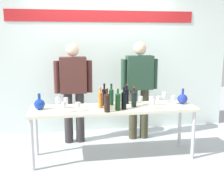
# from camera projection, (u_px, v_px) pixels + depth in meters

# --- Properties ---
(ground_plane) EXTENTS (10.00, 10.00, 0.00)m
(ground_plane) POSITION_uv_depth(u_px,v_px,m) (114.00, 157.00, 3.93)
(ground_plane) COLOR #B0B7C0
(back_wall) EXTENTS (4.74, 0.11, 3.00)m
(back_wall) POSITION_uv_depth(u_px,v_px,m) (103.00, 50.00, 4.86)
(back_wall) COLOR white
(back_wall) RESTS_ON ground
(display_table) EXTENTS (2.34, 0.57, 0.75)m
(display_table) POSITION_uv_depth(u_px,v_px,m) (114.00, 112.00, 3.80)
(display_table) COLOR silver
(display_table) RESTS_ON ground
(decanter_blue_left) EXTENTS (0.15, 0.15, 0.23)m
(decanter_blue_left) POSITION_uv_depth(u_px,v_px,m) (39.00, 104.00, 3.66)
(decanter_blue_left) COLOR #15359E
(decanter_blue_left) RESTS_ON display_table
(decanter_blue_right) EXTENTS (0.15, 0.15, 0.23)m
(decanter_blue_right) POSITION_uv_depth(u_px,v_px,m) (182.00, 99.00, 3.98)
(decanter_blue_right) COLOR #2031A2
(decanter_blue_right) RESTS_ON display_table
(presenter_left) EXTENTS (0.61, 0.22, 1.64)m
(presenter_left) POSITION_uv_depth(u_px,v_px,m) (73.00, 87.00, 4.33)
(presenter_left) COLOR #302C2D
(presenter_left) RESTS_ON ground
(presenter_right) EXTENTS (0.63, 0.22, 1.66)m
(presenter_right) POSITION_uv_depth(u_px,v_px,m) (139.00, 84.00, 4.50)
(presenter_right) COLOR #3C3A28
(presenter_right) RESTS_ON ground
(wine_bottle_0) EXTENTS (0.07, 0.07, 0.29)m
(wine_bottle_0) POSITION_uv_depth(u_px,v_px,m) (134.00, 98.00, 3.80)
(wine_bottle_0) COLOR black
(wine_bottle_0) RESTS_ON display_table
(wine_bottle_1) EXTENTS (0.07, 0.07, 0.30)m
(wine_bottle_1) POSITION_uv_depth(u_px,v_px,m) (101.00, 99.00, 3.73)
(wine_bottle_1) COLOR orange
(wine_bottle_1) RESTS_ON display_table
(wine_bottle_2) EXTENTS (0.07, 0.07, 0.31)m
(wine_bottle_2) POSITION_uv_depth(u_px,v_px,m) (124.00, 99.00, 3.67)
(wine_bottle_2) COLOR black
(wine_bottle_2) RESTS_ON display_table
(wine_bottle_3) EXTENTS (0.07, 0.07, 0.30)m
(wine_bottle_3) POSITION_uv_depth(u_px,v_px,m) (106.00, 101.00, 3.65)
(wine_bottle_3) COLOR black
(wine_bottle_3) RESTS_ON display_table
(wine_bottle_4) EXTENTS (0.07, 0.07, 0.31)m
(wine_bottle_4) POSITION_uv_depth(u_px,v_px,m) (118.00, 101.00, 3.62)
(wine_bottle_4) COLOR #153E16
(wine_bottle_4) RESTS_ON display_table
(wine_bottle_5) EXTENTS (0.07, 0.07, 0.29)m
(wine_bottle_5) POSITION_uv_depth(u_px,v_px,m) (127.00, 95.00, 3.97)
(wine_bottle_5) COLOR black
(wine_bottle_5) RESTS_ON display_table
(wine_bottle_6) EXTENTS (0.08, 0.08, 0.33)m
(wine_bottle_6) POSITION_uv_depth(u_px,v_px,m) (107.00, 102.00, 3.53)
(wine_bottle_6) COLOR black
(wine_bottle_6) RESTS_ON display_table
(wine_bottle_7) EXTENTS (0.07, 0.07, 0.32)m
(wine_bottle_7) POSITION_uv_depth(u_px,v_px,m) (104.00, 96.00, 3.86)
(wine_bottle_7) COLOR black
(wine_bottle_7) RESTS_ON display_table
(wine_bottle_8) EXTENTS (0.07, 0.07, 0.31)m
(wine_bottle_8) POSITION_uv_depth(u_px,v_px,m) (111.00, 96.00, 3.89)
(wine_bottle_8) COLOR #144022
(wine_bottle_8) RESTS_ON display_table
(wine_glass_left_0) EXTENTS (0.06, 0.06, 0.15)m
(wine_glass_left_0) POSITION_uv_depth(u_px,v_px,m) (64.00, 105.00, 3.48)
(wine_glass_left_0) COLOR white
(wine_glass_left_0) RESTS_ON display_table
(wine_glass_left_1) EXTENTS (0.06, 0.06, 0.15)m
(wine_glass_left_1) POSITION_uv_depth(u_px,v_px,m) (66.00, 101.00, 3.72)
(wine_glass_left_1) COLOR white
(wine_glass_left_1) RESTS_ON display_table
(wine_glass_left_2) EXTENTS (0.07, 0.07, 0.16)m
(wine_glass_left_2) POSITION_uv_depth(u_px,v_px,m) (58.00, 100.00, 3.72)
(wine_glass_left_2) COLOR white
(wine_glass_left_2) RESTS_ON display_table
(wine_glass_left_3) EXTENTS (0.07, 0.07, 0.13)m
(wine_glass_left_3) POSITION_uv_depth(u_px,v_px,m) (78.00, 105.00, 3.54)
(wine_glass_left_3) COLOR white
(wine_glass_left_3) RESTS_ON display_table
(wine_glass_right_0) EXTENTS (0.06, 0.06, 0.14)m
(wine_glass_right_0) POSITION_uv_depth(u_px,v_px,m) (153.00, 102.00, 3.65)
(wine_glass_right_0) COLOR white
(wine_glass_right_0) RESTS_ON display_table
(wine_glass_right_1) EXTENTS (0.07, 0.07, 0.15)m
(wine_glass_right_1) POSITION_uv_depth(u_px,v_px,m) (164.00, 95.00, 4.09)
(wine_glass_right_1) COLOR white
(wine_glass_right_1) RESTS_ON display_table
(wine_glass_right_2) EXTENTS (0.06, 0.06, 0.13)m
(wine_glass_right_2) POSITION_uv_depth(u_px,v_px,m) (173.00, 98.00, 3.95)
(wine_glass_right_2) COLOR white
(wine_glass_right_2) RESTS_ON display_table
(wine_glass_right_3) EXTENTS (0.06, 0.06, 0.14)m
(wine_glass_right_3) POSITION_uv_depth(u_px,v_px,m) (158.00, 99.00, 3.88)
(wine_glass_right_3) COLOR white
(wine_glass_right_3) RESTS_ON display_table
(wine_glass_right_4) EXTENTS (0.06, 0.06, 0.13)m
(wine_glass_right_4) POSITION_uv_depth(u_px,v_px,m) (151.00, 99.00, 3.88)
(wine_glass_right_4) COLOR white
(wine_glass_right_4) RESTS_ON display_table
(wine_glass_right_5) EXTENTS (0.06, 0.06, 0.13)m
(wine_glass_right_5) POSITION_uv_depth(u_px,v_px,m) (141.00, 99.00, 3.92)
(wine_glass_right_5) COLOR white
(wine_glass_right_5) RESTS_ON display_table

